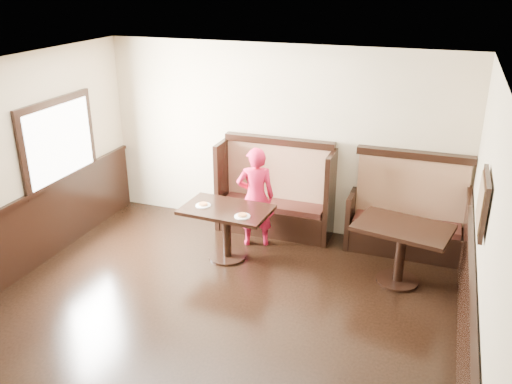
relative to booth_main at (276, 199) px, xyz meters
The scene contains 9 objects.
ground 3.34m from the booth_main, 90.00° to the right, with size 7.00×7.00×0.00m, color black.
room_shell 3.03m from the booth_main, 95.65° to the right, with size 7.00×7.00×7.00m.
booth_main is the anchor object (origin of this frame).
booth_neighbor 1.95m from the booth_main, ahead, with size 1.65×0.72×1.45m.
table_main 1.13m from the booth_main, 108.97° to the right, with size 1.23×0.81×0.76m.
table_neighbor 2.16m from the booth_main, 25.09° to the right, with size 1.28×0.97×0.80m.
child 0.59m from the booth_main, 104.07° to the right, with size 0.54×0.36×1.48m, color red.
pizza_plate_left 1.32m from the booth_main, 122.35° to the right, with size 0.21×0.21×0.04m.
pizza_plate_right 1.28m from the booth_main, 92.84° to the right, with size 0.21×0.21×0.04m.
Camera 1 is at (2.26, -3.94, 3.72)m, focal length 38.00 mm.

